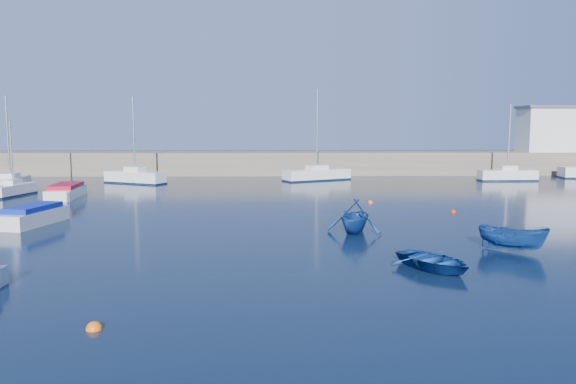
{
  "coord_description": "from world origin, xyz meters",
  "views": [
    {
      "loc": [
        -3.7,
        -18.69,
        5.7
      ],
      "look_at": [
        -2.9,
        15.56,
        1.6
      ],
      "focal_mm": 35.0,
      "sensor_mm": 36.0,
      "label": 1
    }
  ],
  "objects_px": {
    "sailboat_4": "(10,183)",
    "dinghy_right": "(513,238)",
    "motorboat_2": "(66,191)",
    "sailboat_5": "(135,177)",
    "sailboat_3": "(14,189)",
    "motorboat_1": "(34,215)",
    "sailboat_7": "(507,175)",
    "dinghy_left": "(355,216)",
    "dinghy_center": "(434,261)",
    "sailboat_6": "(317,174)",
    "harbor_office": "(565,130)"
  },
  "relations": [
    {
      "from": "sailboat_4",
      "to": "dinghy_right",
      "type": "height_order",
      "value": "sailboat_4"
    },
    {
      "from": "motorboat_2",
      "to": "sailboat_5",
      "type": "bearing_deg",
      "value": 71.28
    },
    {
      "from": "sailboat_3",
      "to": "motorboat_1",
      "type": "distance_m",
      "value": 15.2
    },
    {
      "from": "sailboat_7",
      "to": "dinghy_left",
      "type": "height_order",
      "value": "sailboat_7"
    },
    {
      "from": "sailboat_3",
      "to": "sailboat_7",
      "type": "relative_size",
      "value": 0.77
    },
    {
      "from": "dinghy_center",
      "to": "dinghy_left",
      "type": "xyz_separation_m",
      "value": [
        -2.05,
        7.76,
        0.54
      ]
    },
    {
      "from": "sailboat_6",
      "to": "motorboat_2",
      "type": "distance_m",
      "value": 24.85
    },
    {
      "from": "motorboat_1",
      "to": "dinghy_right",
      "type": "xyz_separation_m",
      "value": [
        24.65,
        -7.41,
        0.06
      ]
    },
    {
      "from": "harbor_office",
      "to": "sailboat_6",
      "type": "distance_m",
      "value": 30.47
    },
    {
      "from": "motorboat_2",
      "to": "dinghy_center",
      "type": "xyz_separation_m",
      "value": [
        22.73,
        -22.65,
        -0.17
      ]
    },
    {
      "from": "sailboat_6",
      "to": "dinghy_left",
      "type": "xyz_separation_m",
      "value": [
        -0.11,
        -28.48,
        0.26
      ]
    },
    {
      "from": "sailboat_3",
      "to": "motorboat_1",
      "type": "relative_size",
      "value": 1.21
    },
    {
      "from": "motorboat_2",
      "to": "dinghy_center",
      "type": "distance_m",
      "value": 32.09
    },
    {
      "from": "sailboat_6",
      "to": "dinghy_center",
      "type": "height_order",
      "value": "sailboat_6"
    },
    {
      "from": "sailboat_5",
      "to": "motorboat_2",
      "type": "height_order",
      "value": "sailboat_5"
    },
    {
      "from": "sailboat_7",
      "to": "dinghy_center",
      "type": "height_order",
      "value": "sailboat_7"
    },
    {
      "from": "dinghy_center",
      "to": "sailboat_6",
      "type": "bearing_deg",
      "value": 61.0
    },
    {
      "from": "dinghy_center",
      "to": "sailboat_7",
      "type": "bearing_deg",
      "value": 31.42
    },
    {
      "from": "sailboat_6",
      "to": "motorboat_1",
      "type": "relative_size",
      "value": 1.9
    },
    {
      "from": "motorboat_1",
      "to": "sailboat_3",
      "type": "bearing_deg",
      "value": 130.58
    },
    {
      "from": "dinghy_left",
      "to": "sailboat_4",
      "type": "bearing_deg",
      "value": 163.64
    },
    {
      "from": "dinghy_left",
      "to": "dinghy_right",
      "type": "relative_size",
      "value": 1.09
    },
    {
      "from": "harbor_office",
      "to": "sailboat_5",
      "type": "distance_m",
      "value": 48.59
    },
    {
      "from": "sailboat_3",
      "to": "motorboat_1",
      "type": "bearing_deg",
      "value": -49.74
    },
    {
      "from": "sailboat_6",
      "to": "motorboat_2",
      "type": "xyz_separation_m",
      "value": [
        -20.8,
        -13.6,
        -0.11
      ]
    },
    {
      "from": "motorboat_1",
      "to": "dinghy_center",
      "type": "xyz_separation_m",
      "value": [
        20.17,
        -10.55,
        -0.19
      ]
    },
    {
      "from": "sailboat_3",
      "to": "sailboat_6",
      "type": "xyz_separation_m",
      "value": [
        25.49,
        12.34,
        0.1
      ]
    },
    {
      "from": "sailboat_5",
      "to": "motorboat_2",
      "type": "xyz_separation_m",
      "value": [
        -2.7,
        -10.95,
        -0.13
      ]
    },
    {
      "from": "sailboat_7",
      "to": "dinghy_left",
      "type": "xyz_separation_m",
      "value": [
        -19.68,
        -27.57,
        0.27
      ]
    },
    {
      "from": "motorboat_1",
      "to": "dinghy_center",
      "type": "relative_size",
      "value": 1.45
    },
    {
      "from": "sailboat_6",
      "to": "dinghy_right",
      "type": "xyz_separation_m",
      "value": [
        6.43,
        -33.1,
        -0.03
      ]
    },
    {
      "from": "dinghy_left",
      "to": "dinghy_right",
      "type": "height_order",
      "value": "dinghy_left"
    },
    {
      "from": "sailboat_5",
      "to": "sailboat_7",
      "type": "height_order",
      "value": "sailboat_5"
    },
    {
      "from": "sailboat_4",
      "to": "sailboat_7",
      "type": "relative_size",
      "value": 1.06
    },
    {
      "from": "motorboat_1",
      "to": "motorboat_2",
      "type": "relative_size",
      "value": 0.89
    },
    {
      "from": "dinghy_center",
      "to": "dinghy_right",
      "type": "height_order",
      "value": "dinghy_right"
    },
    {
      "from": "sailboat_7",
      "to": "sailboat_6",
      "type": "bearing_deg",
      "value": 85.62
    },
    {
      "from": "sailboat_4",
      "to": "sailboat_6",
      "type": "relative_size",
      "value": 0.88
    },
    {
      "from": "dinghy_center",
      "to": "dinghy_left",
      "type": "relative_size",
      "value": 1.01
    },
    {
      "from": "harbor_office",
      "to": "dinghy_left",
      "type": "relative_size",
      "value": 2.97
    },
    {
      "from": "dinghy_left",
      "to": "sailboat_6",
      "type": "bearing_deg",
      "value": 110.48
    },
    {
      "from": "sailboat_3",
      "to": "dinghy_center",
      "type": "bearing_deg",
      "value": -29.34
    },
    {
      "from": "sailboat_3",
      "to": "dinghy_left",
      "type": "bearing_deg",
      "value": -20.72
    },
    {
      "from": "sailboat_5",
      "to": "sailboat_6",
      "type": "relative_size",
      "value": 0.9
    },
    {
      "from": "sailboat_5",
      "to": "dinghy_center",
      "type": "bearing_deg",
      "value": -122.85
    },
    {
      "from": "dinghy_left",
      "to": "dinghy_right",
      "type": "xyz_separation_m",
      "value": [
        6.53,
        -4.62,
        -0.29
      ]
    },
    {
      "from": "sailboat_5",
      "to": "sailboat_7",
      "type": "xyz_separation_m",
      "value": [
        37.67,
        1.73,
        -0.04
      ]
    },
    {
      "from": "harbor_office",
      "to": "dinghy_left",
      "type": "distance_m",
      "value": 46.21
    },
    {
      "from": "sailboat_5",
      "to": "motorboat_2",
      "type": "relative_size",
      "value": 1.53
    },
    {
      "from": "sailboat_7",
      "to": "motorboat_2",
      "type": "distance_m",
      "value": 42.31
    }
  ]
}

